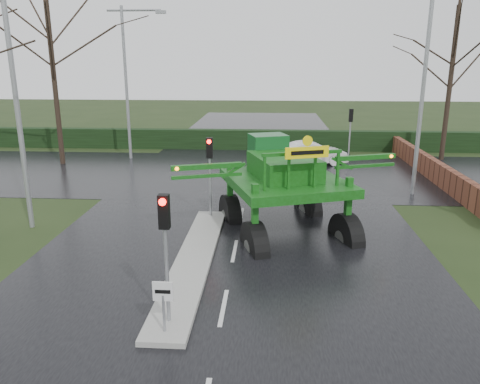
# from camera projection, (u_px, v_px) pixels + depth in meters

# --- Properties ---
(ground) EXTENTS (140.00, 140.00, 0.00)m
(ground) POSITION_uv_depth(u_px,v_px,m) (223.00, 308.00, 12.90)
(ground) COLOR black
(ground) RESTS_ON ground
(road_main) EXTENTS (14.00, 80.00, 0.02)m
(road_main) POSITION_uv_depth(u_px,v_px,m) (244.00, 202.00, 22.51)
(road_main) COLOR black
(road_main) RESTS_ON ground
(road_cross) EXTENTS (80.00, 12.00, 0.02)m
(road_cross) POSITION_uv_depth(u_px,v_px,m) (250.00, 173.00, 28.27)
(road_cross) COLOR black
(road_cross) RESTS_ON ground
(median_island) EXTENTS (1.20, 10.00, 0.16)m
(median_island) POSITION_uv_depth(u_px,v_px,m) (194.00, 259.00, 15.84)
(median_island) COLOR gray
(median_island) RESTS_ON ground
(hedge_row) EXTENTS (44.00, 0.90, 1.50)m
(hedge_row) POSITION_uv_depth(u_px,v_px,m) (255.00, 140.00, 35.75)
(hedge_row) COLOR black
(hedge_row) RESTS_ON ground
(brick_wall) EXTENTS (0.40, 20.00, 1.20)m
(brick_wall) POSITION_uv_depth(u_px,v_px,m) (428.00, 166.00, 27.45)
(brick_wall) COLOR #592D1E
(brick_wall) RESTS_ON ground
(keep_left_sign) EXTENTS (0.50, 0.07, 1.35)m
(keep_left_sign) POSITION_uv_depth(u_px,v_px,m) (163.00, 299.00, 11.26)
(keep_left_sign) COLOR gray
(keep_left_sign) RESTS_ON ground
(traffic_signal_near) EXTENTS (0.26, 0.33, 3.52)m
(traffic_signal_near) POSITION_uv_depth(u_px,v_px,m) (165.00, 232.00, 11.31)
(traffic_signal_near) COLOR gray
(traffic_signal_near) RESTS_ON ground
(traffic_signal_mid) EXTENTS (0.26, 0.33, 3.52)m
(traffic_signal_mid) POSITION_uv_depth(u_px,v_px,m) (210.00, 160.00, 19.48)
(traffic_signal_mid) COLOR gray
(traffic_signal_mid) RESTS_ON ground
(traffic_signal_far) EXTENTS (0.26, 0.33, 3.52)m
(traffic_signal_far) POSITION_uv_depth(u_px,v_px,m) (350.00, 123.00, 31.01)
(traffic_signal_far) COLOR gray
(traffic_signal_far) RESTS_ON ground
(street_light_left_near) EXTENTS (3.85, 0.30, 10.00)m
(street_light_left_near) POSITION_uv_depth(u_px,v_px,m) (21.00, 77.00, 17.56)
(street_light_left_near) COLOR gray
(street_light_left_near) RESTS_ON ground
(street_light_right) EXTENTS (3.85, 0.30, 10.00)m
(street_light_right) POSITION_uv_depth(u_px,v_px,m) (418.00, 74.00, 22.29)
(street_light_right) COLOR gray
(street_light_right) RESTS_ON ground
(street_light_left_far) EXTENTS (3.85, 0.30, 10.00)m
(street_light_left_far) POSITION_uv_depth(u_px,v_px,m) (130.00, 70.00, 31.01)
(street_light_left_far) COLOR gray
(street_light_left_far) RESTS_ON ground
(tree_left_far) EXTENTS (7.70, 7.70, 13.26)m
(tree_left_far) POSITION_uv_depth(u_px,v_px,m) (51.00, 51.00, 29.05)
(tree_left_far) COLOR black
(tree_left_far) RESTS_ON ground
(tree_right_far) EXTENTS (7.00, 7.00, 12.05)m
(tree_right_far) POSITION_uv_depth(u_px,v_px,m) (453.00, 62.00, 30.49)
(tree_right_far) COLOR black
(tree_right_far) RESTS_ON ground
(crop_sprayer) EXTENTS (8.70, 6.74, 5.10)m
(crop_sprayer) POSITION_uv_depth(u_px,v_px,m) (253.00, 183.00, 16.52)
(crop_sprayer) COLOR black
(crop_sprayer) RESTS_ON ground
(white_sedan) EXTENTS (4.80, 2.64, 1.50)m
(white_sedan) POSITION_uv_depth(u_px,v_px,m) (311.00, 165.00, 30.65)
(white_sedan) COLOR white
(white_sedan) RESTS_ON ground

